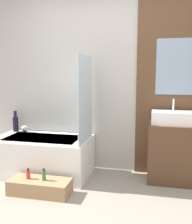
{
  "coord_description": "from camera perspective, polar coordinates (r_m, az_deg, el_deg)",
  "views": [
    {
      "loc": [
        0.57,
        -2.05,
        1.38
      ],
      "look_at": [
        -0.05,
        0.7,
        0.96
      ],
      "focal_mm": 42.0,
      "sensor_mm": 36.0,
      "label": 1
    }
  ],
  "objects": [
    {
      "name": "vase_round_light",
      "position": [
        4.04,
        -15.24,
        -3.48
      ],
      "size": [
        0.11,
        0.11,
        0.11
      ],
      "primitive_type": "sphere",
      "color": "silver",
      "rests_on": "bathtub"
    },
    {
      "name": "sink",
      "position": [
        3.4,
        16.5,
        -1.22
      ],
      "size": [
        0.54,
        0.31,
        0.31
      ],
      "color": "white",
      "rests_on": "vanity_cabinet"
    },
    {
      "name": "vanity_cabinet",
      "position": [
        3.5,
        16.19,
        -8.53
      ],
      "size": [
        0.59,
        0.42,
        0.75
      ],
      "primitive_type": "cube",
      "color": "brown",
      "rests_on": "ground_plane"
    },
    {
      "name": "wooden_step_bench",
      "position": [
        3.2,
        -12.11,
        -15.61
      ],
      "size": [
        0.71,
        0.29,
        0.17
      ],
      "primitive_type": "cube",
      "color": "#A87F56",
      "rests_on": "ground_plane"
    },
    {
      "name": "vase_tall_dark",
      "position": [
        4.11,
        -17.1,
        -2.3
      ],
      "size": [
        0.08,
        0.08,
        0.31
      ],
      "color": "black",
      "rests_on": "bathtub"
    },
    {
      "name": "bathtub",
      "position": [
        3.71,
        -11.47,
        -9.29
      ],
      "size": [
        1.29,
        0.74,
        0.51
      ],
      "color": "white",
      "rests_on": "ground_plane"
    },
    {
      "name": "wall_tiled_back",
      "position": [
        3.68,
        3.94,
        7.23
      ],
      "size": [
        4.2,
        0.06,
        2.6
      ],
      "primitive_type": "cube",
      "color": "#B7B2A8",
      "rests_on": "ground_plane"
    },
    {
      "name": "bottle_soap_primary",
      "position": [
        3.2,
        -14.54,
        -12.95
      ],
      "size": [
        0.05,
        0.05,
        0.12
      ],
      "color": "red",
      "rests_on": "wooden_step_bench"
    },
    {
      "name": "bottle_soap_secondary",
      "position": [
        3.12,
        -11.29,
        -13.29
      ],
      "size": [
        0.04,
        0.04,
        0.14
      ],
      "color": "#38704C",
      "rests_on": "wooden_step_bench"
    },
    {
      "name": "glass_shower_screen",
      "position": [
        3.31,
        -2.32,
        2.91
      ],
      "size": [
        0.01,
        0.64,
        1.1
      ],
      "primitive_type": "cube",
      "color": "silver",
      "rests_on": "bathtub"
    },
    {
      "name": "wall_wood_accent",
      "position": [
        3.59,
        16.61,
        6.99
      ],
      "size": [
        0.97,
        0.04,
        2.6
      ],
      "color": "brown",
      "rests_on": "ground_plane"
    }
  ]
}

